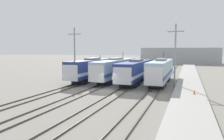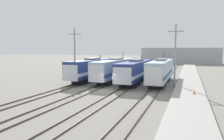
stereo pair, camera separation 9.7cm
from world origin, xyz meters
name	(u,v)px [view 1 (the left image)]	position (x,y,z in m)	size (l,w,h in m)	color
ground_plane	(106,91)	(0.00, 0.00, 0.00)	(400.00, 400.00, 0.00)	gray
rail_pair_far_left	(66,88)	(-6.57, 0.00, 0.07)	(1.51, 120.00, 0.15)	#4C4238
rail_pair_center_left	(92,90)	(-2.19, 0.00, 0.07)	(1.51, 120.00, 0.15)	#4C4238
rail_pair_center_right	(121,91)	(2.19, 0.00, 0.07)	(1.51, 120.00, 0.15)	#4C4238
rail_pair_far_right	(152,93)	(6.57, 0.00, 0.07)	(1.51, 120.00, 0.15)	#4C4238
locomotive_far_left	(92,69)	(-6.57, 9.31, 2.23)	(2.94, 17.33, 4.85)	black
locomotive_center_left	(116,69)	(-2.19, 10.88, 2.23)	(2.76, 19.99, 5.38)	#232326
locomotive_center_right	(136,71)	(2.19, 9.14, 2.16)	(3.04, 18.00, 4.85)	black
locomotive_far_right	(161,71)	(6.57, 9.13, 2.25)	(2.76, 17.34, 5.58)	#232326
catenary_tower_left	(75,53)	(-8.87, 6.91, 5.33)	(2.56, 0.26, 9.96)	gray
catenary_tower_right	(175,53)	(9.02, 6.91, 5.33)	(2.56, 0.26, 9.96)	gray
platform	(189,95)	(11.24, 0.00, 0.19)	(4.00, 120.00, 0.37)	#A8A59E
traffic_cone	(194,92)	(11.84, -0.19, 0.66)	(0.30, 0.30, 0.58)	orange
depot_building	(180,56)	(7.34, 71.54, 3.38)	(31.85, 13.78, 6.76)	#9EA3A8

